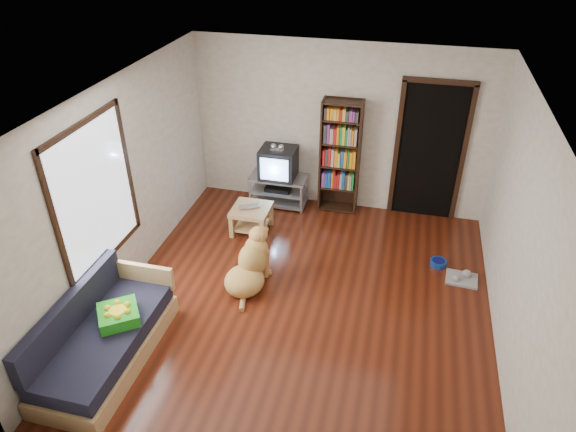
% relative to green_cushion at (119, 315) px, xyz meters
% --- Properties ---
extents(ground, '(5.00, 5.00, 0.00)m').
position_rel_green_cushion_xyz_m(ground, '(1.75, 1.21, -0.49)').
color(ground, '#551E0E').
rests_on(ground, ground).
extents(ceiling, '(5.00, 5.00, 0.00)m').
position_rel_green_cushion_xyz_m(ceiling, '(1.75, 1.21, 2.11)').
color(ceiling, white).
rests_on(ceiling, ground).
extents(wall_back, '(4.50, 0.00, 4.50)m').
position_rel_green_cushion_xyz_m(wall_back, '(1.75, 3.71, 0.81)').
color(wall_back, silver).
rests_on(wall_back, ground).
extents(wall_front, '(4.50, 0.00, 4.50)m').
position_rel_green_cushion_xyz_m(wall_front, '(1.75, -1.29, 0.81)').
color(wall_front, silver).
rests_on(wall_front, ground).
extents(wall_left, '(0.00, 5.00, 5.00)m').
position_rel_green_cushion_xyz_m(wall_left, '(-0.50, 1.21, 0.81)').
color(wall_left, silver).
rests_on(wall_left, ground).
extents(wall_right, '(0.00, 5.00, 5.00)m').
position_rel_green_cushion_xyz_m(wall_right, '(4.00, 1.21, 0.81)').
color(wall_right, silver).
rests_on(wall_right, ground).
extents(green_cushion, '(0.57, 0.57, 0.14)m').
position_rel_green_cushion_xyz_m(green_cushion, '(0.00, 0.00, 0.00)').
color(green_cushion, green).
rests_on(green_cushion, sofa).
extents(laptop, '(0.37, 0.33, 0.02)m').
position_rel_green_cushion_xyz_m(laptop, '(0.66, 2.56, -0.08)').
color(laptop, silver).
rests_on(laptop, coffee_table).
extents(dog_bowl, '(0.22, 0.22, 0.08)m').
position_rel_green_cushion_xyz_m(dog_bowl, '(3.38, 2.38, -0.45)').
color(dog_bowl, navy).
rests_on(dog_bowl, ground).
extents(grey_rag, '(0.42, 0.35, 0.03)m').
position_rel_green_cushion_xyz_m(grey_rag, '(3.68, 2.13, -0.47)').
color(grey_rag, '#9C9C9C').
rests_on(grey_rag, ground).
extents(window, '(0.03, 1.46, 1.70)m').
position_rel_green_cushion_xyz_m(window, '(-0.48, 0.71, 1.01)').
color(window, white).
rests_on(window, wall_left).
extents(doorway, '(1.03, 0.05, 2.19)m').
position_rel_green_cushion_xyz_m(doorway, '(3.10, 3.69, 0.63)').
color(doorway, black).
rests_on(doorway, wall_back).
extents(tv_stand, '(0.90, 0.45, 0.50)m').
position_rel_green_cushion_xyz_m(tv_stand, '(0.85, 3.46, -0.22)').
color(tv_stand, '#99999E').
rests_on(tv_stand, ground).
extents(crt_tv, '(0.55, 0.52, 0.58)m').
position_rel_green_cushion_xyz_m(crt_tv, '(0.85, 3.48, 0.26)').
color(crt_tv, black).
rests_on(crt_tv, tv_stand).
extents(bookshelf, '(0.60, 0.30, 1.80)m').
position_rel_green_cushion_xyz_m(bookshelf, '(1.80, 3.55, 0.51)').
color(bookshelf, black).
rests_on(bookshelf, ground).
extents(sofa, '(0.80, 1.80, 0.80)m').
position_rel_green_cushion_xyz_m(sofa, '(-0.12, -0.17, -0.23)').
color(sofa, tan).
rests_on(sofa, ground).
extents(coffee_table, '(0.55, 0.55, 0.40)m').
position_rel_green_cushion_xyz_m(coffee_table, '(0.66, 2.59, -0.21)').
color(coffee_table, tan).
rests_on(coffee_table, ground).
extents(dog, '(0.63, 0.97, 0.79)m').
position_rel_green_cushion_xyz_m(dog, '(1.03, 1.38, -0.20)').
color(dog, gold).
rests_on(dog, ground).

